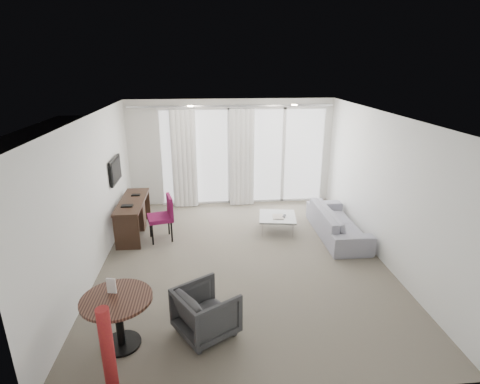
{
  "coord_description": "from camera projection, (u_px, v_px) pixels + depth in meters",
  "views": [
    {
      "loc": [
        -0.6,
        -6.02,
        3.41
      ],
      "look_at": [
        0.0,
        0.6,
        1.1
      ],
      "focal_mm": 28.0,
      "sensor_mm": 36.0,
      "label": 1
    }
  ],
  "objects": [
    {
      "name": "floor",
      "position": [
        243.0,
        260.0,
        6.83
      ],
      "size": [
        5.0,
        6.0,
        0.0
      ],
      "primitive_type": "cube",
      "color": "#655D50",
      "rests_on": "ground"
    },
    {
      "name": "ceiling",
      "position": [
        243.0,
        116.0,
        5.98
      ],
      "size": [
        5.0,
        6.0,
        0.0
      ],
      "primitive_type": "cube",
      "color": "white",
      "rests_on": "ground"
    },
    {
      "name": "wall_left",
      "position": [
        93.0,
        197.0,
        6.19
      ],
      "size": [
        0.0,
        6.0,
        2.6
      ],
      "primitive_type": "cube",
      "color": "silver",
      "rests_on": "ground"
    },
    {
      "name": "wall_right",
      "position": [
        384.0,
        188.0,
        6.61
      ],
      "size": [
        0.0,
        6.0,
        2.6
      ],
      "primitive_type": "cube",
      "color": "silver",
      "rests_on": "ground"
    },
    {
      "name": "wall_front",
      "position": [
        274.0,
        295.0,
        3.58
      ],
      "size": [
        5.0,
        0.0,
        2.6
      ],
      "primitive_type": "cube",
      "color": "silver",
      "rests_on": "ground"
    },
    {
      "name": "window_panel",
      "position": [
        243.0,
        156.0,
        9.27
      ],
      "size": [
        4.0,
        0.02,
        2.38
      ],
      "primitive_type": null,
      "color": "white",
      "rests_on": "ground"
    },
    {
      "name": "window_frame",
      "position": [
        243.0,
        157.0,
        9.26
      ],
      "size": [
        4.1,
        0.06,
        2.44
      ],
      "primitive_type": null,
      "color": "white",
      "rests_on": "ground"
    },
    {
      "name": "curtain_left",
      "position": [
        184.0,
        159.0,
        8.99
      ],
      "size": [
        0.6,
        0.2,
        2.38
      ],
      "primitive_type": null,
      "color": "white",
      "rests_on": "ground"
    },
    {
      "name": "curtain_right",
      "position": [
        242.0,
        158.0,
        9.11
      ],
      "size": [
        0.6,
        0.2,
        2.38
      ],
      "primitive_type": null,
      "color": "white",
      "rests_on": "ground"
    },
    {
      "name": "curtain_track",
      "position": [
        231.0,
        106.0,
        8.68
      ],
      "size": [
        4.8,
        0.04,
        0.04
      ],
      "primitive_type": null,
      "color": "#B2B2B7",
      "rests_on": "ceiling"
    },
    {
      "name": "downlight_a",
      "position": [
        190.0,
        106.0,
        7.41
      ],
      "size": [
        0.12,
        0.12,
        0.02
      ],
      "primitive_type": "cylinder",
      "color": "#FFE0B2",
      "rests_on": "ceiling"
    },
    {
      "name": "downlight_b",
      "position": [
        294.0,
        105.0,
        7.59
      ],
      "size": [
        0.12,
        0.12,
        0.02
      ],
      "primitive_type": "cylinder",
      "color": "#FFE0B2",
      "rests_on": "ceiling"
    },
    {
      "name": "desk",
      "position": [
        134.0,
        217.0,
        7.77
      ],
      "size": [
        0.49,
        1.57,
        0.74
      ],
      "primitive_type": null,
      "color": "black",
      "rests_on": "floor"
    },
    {
      "name": "tv",
      "position": [
        115.0,
        170.0,
        7.54
      ],
      "size": [
        0.05,
        0.8,
        0.5
      ],
      "primitive_type": null,
      "color": "black",
      "rests_on": "wall_left"
    },
    {
      "name": "desk_chair",
      "position": [
        160.0,
        218.0,
        7.46
      ],
      "size": [
        0.6,
        0.58,
        0.92
      ],
      "primitive_type": null,
      "rotation": [
        0.0,
        0.0,
        0.25
      ],
      "color": "maroon",
      "rests_on": "floor"
    },
    {
      "name": "round_table",
      "position": [
        119.0,
        322.0,
        4.66
      ],
      "size": [
        0.9,
        0.9,
        0.7
      ],
      "primitive_type": null,
      "rotation": [
        0.0,
        0.0,
        0.04
      ],
      "color": "#42251C",
      "rests_on": "floor"
    },
    {
      "name": "menu_card",
      "position": [
        112.0,
        291.0,
        4.64
      ],
      "size": [
        0.11,
        0.04,
        0.21
      ],
      "primitive_type": null,
      "rotation": [
        0.0,
        0.0,
        -0.17
      ],
      "color": "white",
      "rests_on": "round_table"
    },
    {
      "name": "red_lamp",
      "position": [
        108.0,
        353.0,
        3.88
      ],
      "size": [
        0.26,
        0.26,
        1.09
      ],
      "primitive_type": "cylinder",
      "rotation": [
        0.0,
        0.0,
        -0.2
      ],
      "color": "maroon",
      "rests_on": "floor"
    },
    {
      "name": "tub_armchair",
      "position": [
        206.0,
        312.0,
        4.88
      ],
      "size": [
        0.98,
        0.97,
        0.65
      ],
      "primitive_type": "imported",
      "rotation": [
        0.0,
        0.0,
        2.13
      ],
      "color": "#303032",
      "rests_on": "floor"
    },
    {
      "name": "coffee_table",
      "position": [
        277.0,
        223.0,
        7.95
      ],
      "size": [
        0.86,
        0.86,
        0.34
      ],
      "primitive_type": null,
      "rotation": [
        0.0,
        0.0,
        -0.15
      ],
      "color": "gray",
      "rests_on": "floor"
    },
    {
      "name": "remote",
      "position": [
        284.0,
        216.0,
        7.86
      ],
      "size": [
        0.1,
        0.15,
        0.02
      ],
      "primitive_type": null,
      "rotation": [
        0.0,
        0.0,
        -0.41
      ],
      "color": "black",
      "rests_on": "coffee_table"
    },
    {
      "name": "magazine",
      "position": [
        278.0,
        216.0,
        7.84
      ],
      "size": [
        0.27,
        0.32,
        0.02
      ],
      "primitive_type": null,
      "rotation": [
        0.0,
        0.0,
        -0.11
      ],
      "color": "gray",
      "rests_on": "coffee_table"
    },
    {
      "name": "sofa",
      "position": [
        337.0,
        222.0,
        7.69
      ],
      "size": [
        0.78,
        2.0,
        0.59
      ],
      "primitive_type": "imported",
      "rotation": [
        0.0,
        0.0,
        1.57
      ],
      "color": "gray",
      "rests_on": "floor"
    },
    {
      "name": "terrace_slab",
      "position": [
        238.0,
        186.0,
        11.11
      ],
      "size": [
        5.6,
        3.0,
        0.12
      ],
      "primitive_type": "cube",
      "color": "#4D4D50",
      "rests_on": "ground"
    },
    {
      "name": "rattan_chair_a",
      "position": [
        274.0,
        176.0,
        10.4
      ],
      "size": [
        0.73,
        0.73,
        0.84
      ],
      "primitive_type": null,
      "rotation": [
        0.0,
        0.0,
        0.32
      ],
      "color": "brown",
      "rests_on": "terrace_slab"
    },
    {
      "name": "rattan_chair_b",
      "position": [
        276.0,
        167.0,
        11.15
      ],
      "size": [
        0.7,
        0.7,
        0.9
      ],
      "primitive_type": null,
      "rotation": [
        0.0,
        0.0,
        0.15
      ],
      "color": "brown",
      "rests_on": "terrace_slab"
    },
    {
      "name": "rattan_table",
      "position": [
        291.0,
        176.0,
        10.86
      ],
      "size": [
        0.6,
        0.6,
        0.56
      ],
      "primitive_type": null,
      "rotation": [
        0.0,
        0.0,
        0.08
      ],
      "color": "brown",
      "rests_on": "terrace_slab"
    },
    {
      "name": "balustrade",
      "position": [
        234.0,
        156.0,
        12.29
      ],
      "size": [
        5.5,
        0.06,
        1.05
      ],
      "primitive_type": null,
      "color": "#B2B2B7",
      "rests_on": "terrace_slab"
    }
  ]
}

